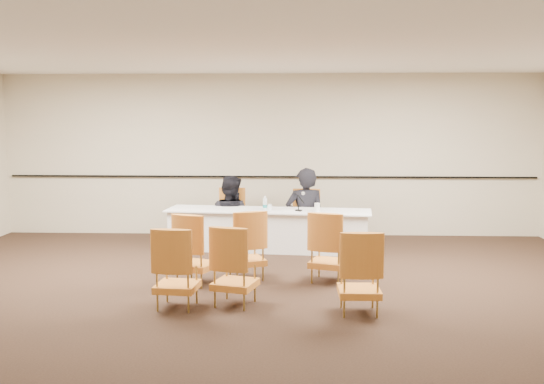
# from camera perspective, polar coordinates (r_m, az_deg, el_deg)

# --- Properties ---
(floor) EXTENTS (10.00, 10.00, 0.00)m
(floor) POSITION_cam_1_polar(r_m,az_deg,el_deg) (7.59, -1.51, -9.67)
(floor) COLOR black
(floor) RESTS_ON ground
(ceiling) EXTENTS (10.00, 10.00, 0.00)m
(ceiling) POSITION_cam_1_polar(r_m,az_deg,el_deg) (7.33, -1.58, 13.44)
(ceiling) COLOR white
(ceiling) RESTS_ON ground
(wall_back) EXTENTS (10.00, 0.04, 3.00)m
(wall_back) POSITION_cam_1_polar(r_m,az_deg,el_deg) (11.29, -0.17, 3.50)
(wall_back) COLOR beige
(wall_back) RESTS_ON ground
(wall_rail) EXTENTS (9.80, 0.04, 0.03)m
(wall_rail) POSITION_cam_1_polar(r_m,az_deg,el_deg) (11.28, -0.18, 1.46)
(wall_rail) COLOR black
(wall_rail) RESTS_ON wall_back
(panel_table) EXTENTS (3.44, 1.13, 0.67)m
(panel_table) POSITION_cam_1_polar(r_m,az_deg,el_deg) (10.07, -0.36, -3.58)
(panel_table) COLOR white
(panel_table) RESTS_ON ground
(panelist_main) EXTENTS (0.73, 0.53, 1.88)m
(panelist_main) POSITION_cam_1_polar(r_m,az_deg,el_deg) (10.50, 3.14, -2.84)
(panelist_main) COLOR black
(panelist_main) RESTS_ON ground
(panelist_main_chair) EXTENTS (0.55, 0.55, 0.95)m
(panelist_main_chair) POSITION_cam_1_polar(r_m,az_deg,el_deg) (10.48, 3.15, -2.41)
(panelist_main_chair) COLOR orange
(panelist_main_chair) RESTS_ON ground
(panelist_second) EXTENTS (0.99, 0.89, 1.65)m
(panelist_second) POSITION_cam_1_polar(r_m,az_deg,el_deg) (10.70, -3.98, -2.85)
(panelist_second) COLOR black
(panelist_second) RESTS_ON ground
(panelist_second_chair) EXTENTS (0.55, 0.55, 0.95)m
(panelist_second_chair) POSITION_cam_1_polar(r_m,az_deg,el_deg) (10.68, -3.98, -2.25)
(panelist_second_chair) COLOR orange
(panelist_second_chair) RESTS_ON ground
(papers) EXTENTS (0.35, 0.30, 0.00)m
(papers) POSITION_cam_1_polar(r_m,az_deg,el_deg) (9.91, 1.79, -1.76)
(papers) COLOR white
(papers) RESTS_ON panel_table
(microphone) EXTENTS (0.20, 0.25, 0.31)m
(microphone) POSITION_cam_1_polar(r_m,az_deg,el_deg) (9.85, 2.52, -0.92)
(microphone) COLOR black
(microphone) RESTS_ON panel_table
(water_bottle) EXTENTS (0.08, 0.08, 0.23)m
(water_bottle) POSITION_cam_1_polar(r_m,az_deg,el_deg) (9.96, -0.66, -1.05)
(water_bottle) COLOR teal
(water_bottle) RESTS_ON panel_table
(drinking_glass) EXTENTS (0.07, 0.07, 0.10)m
(drinking_glass) POSITION_cam_1_polar(r_m,az_deg,el_deg) (9.95, -0.22, -1.44)
(drinking_glass) COLOR white
(drinking_glass) RESTS_ON panel_table
(coffee_cup) EXTENTS (0.13, 0.13, 0.14)m
(coffee_cup) POSITION_cam_1_polar(r_m,az_deg,el_deg) (9.80, 4.28, -1.46)
(coffee_cup) COLOR white
(coffee_cup) RESTS_ON panel_table
(aud_chair_front_left) EXTENTS (0.64, 0.64, 0.95)m
(aud_chair_front_left) POSITION_cam_1_polar(r_m,az_deg,el_deg) (8.03, -7.18, -5.30)
(aud_chair_front_left) COLOR orange
(aud_chair_front_left) RESTS_ON ground
(aud_chair_front_mid) EXTENTS (0.65, 0.65, 0.95)m
(aud_chair_front_mid) POSITION_cam_1_polar(r_m,az_deg,el_deg) (8.24, -2.45, -4.95)
(aud_chair_front_mid) COLOR orange
(aud_chair_front_mid) RESTS_ON ground
(aud_chair_front_right) EXTENTS (0.63, 0.63, 0.95)m
(aud_chair_front_right) POSITION_cam_1_polar(r_m,az_deg,el_deg) (8.13, 5.36, -5.13)
(aud_chair_front_right) COLOR orange
(aud_chair_front_right) RESTS_ON ground
(aud_chair_back_left) EXTENTS (0.55, 0.55, 0.95)m
(aud_chair_back_left) POSITION_cam_1_polar(r_m,az_deg,el_deg) (7.07, -8.94, -7.00)
(aud_chair_back_left) COLOR orange
(aud_chair_back_left) RESTS_ON ground
(aud_chair_back_mid) EXTENTS (0.62, 0.62, 0.95)m
(aud_chair_back_mid) POSITION_cam_1_polar(r_m,az_deg,el_deg) (7.10, -3.50, -6.88)
(aud_chair_back_mid) COLOR orange
(aud_chair_back_mid) RESTS_ON ground
(aud_chair_back_right) EXTENTS (0.51, 0.51, 0.95)m
(aud_chair_back_right) POSITION_cam_1_polar(r_m,az_deg,el_deg) (6.86, 8.22, -7.41)
(aud_chair_back_right) COLOR orange
(aud_chair_back_right) RESTS_ON ground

